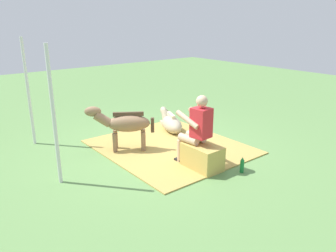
{
  "coord_description": "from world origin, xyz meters",
  "views": [
    {
      "loc": [
        -5.08,
        3.82,
        2.55
      ],
      "look_at": [
        -0.28,
        -0.01,
        0.55
      ],
      "focal_mm": 35.56,
      "sensor_mm": 36.0,
      "label": 1
    }
  ],
  "objects": [
    {
      "name": "hay_patch",
      "position": [
        -0.1,
        -0.22,
        0.01
      ],
      "size": [
        2.95,
        2.61,
        0.02
      ],
      "primitive_type": "cube",
      "color": "tan",
      "rests_on": "ground"
    },
    {
      "name": "soda_bottle",
      "position": [
        -1.79,
        -0.45,
        0.14
      ],
      "size": [
        0.07,
        0.07,
        0.28
      ],
      "color": "#197233",
      "rests_on": "ground"
    },
    {
      "name": "pony_lying",
      "position": [
        0.74,
        -0.91,
        0.19
      ],
      "size": [
        1.34,
        0.77,
        0.42
      ],
      "color": "tan",
      "rests_on": "ground"
    },
    {
      "name": "tent_pole_left",
      "position": [
        -0.18,
        2.14,
        1.11
      ],
      "size": [
        0.06,
        0.06,
        2.21
      ],
      "primitive_type": "cylinder",
      "color": "silver",
      "rests_on": "ground"
    },
    {
      "name": "pony_standing",
      "position": [
        0.34,
        0.6,
        0.57
      ],
      "size": [
        0.89,
        1.19,
        0.93
      ],
      "color": "#8C6B4C",
      "rests_on": "ground"
    },
    {
      "name": "ground_plane",
      "position": [
        0.0,
        0.0,
        0.0
      ],
      "size": [
        24.0,
        24.0,
        0.0
      ],
      "primitive_type": "plane",
      "color": "#608C4C"
    },
    {
      "name": "hay_bale",
      "position": [
        -1.23,
        -0.02,
        0.22
      ],
      "size": [
        0.7,
        0.44,
        0.44
      ],
      "primitive_type": "cube",
      "color": "tan",
      "rests_on": "ground"
    },
    {
      "name": "person_seated",
      "position": [
        -1.07,
        -0.01,
        0.72
      ],
      "size": [
        0.68,
        0.45,
        1.32
      ],
      "color": "#D8AD8C",
      "rests_on": "ground"
    },
    {
      "name": "tent_pole_right",
      "position": [
        1.88,
        1.9,
        1.11
      ],
      "size": [
        0.06,
        0.06,
        2.21
      ],
      "primitive_type": "cylinder",
      "color": "silver",
      "rests_on": "ground"
    }
  ]
}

